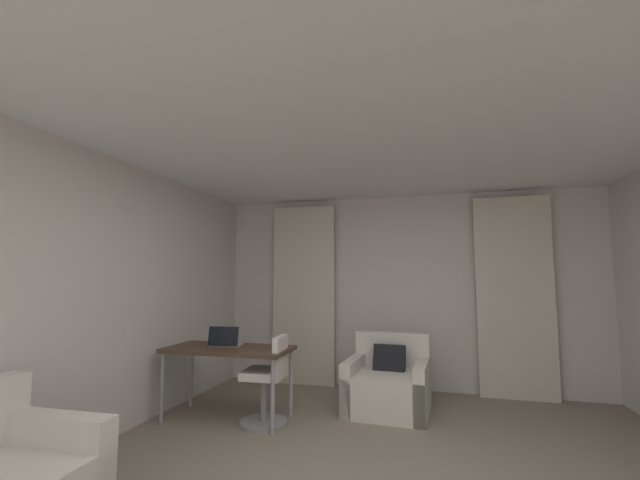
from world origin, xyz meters
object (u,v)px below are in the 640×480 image
Objects in this scene: desk_chair at (268,385)px; laptop at (225,342)px; armchair at (388,385)px; desk at (229,353)px.

laptop reaches higher than desk_chair.
armchair reaches higher than desk.
laptop is at bearing 153.38° from desk.
armchair is 1.38m from desk_chair.
desk is at bearing -26.62° from laptop.
desk is 1.50× the size of desk_chair.
armchair is at bearing 34.28° from desk_chair.
desk is 3.67× the size of laptop.
desk_chair is 2.45× the size of laptop.
desk is 0.13m from laptop.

